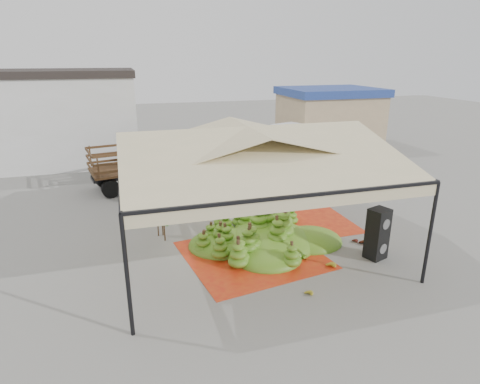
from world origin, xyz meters
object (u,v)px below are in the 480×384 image
object	(u,v)px
truck_right	(266,144)
speaker_stack	(377,234)
banana_heap	(270,228)
truck_left	(161,159)
vendor	(231,172)

from	to	relation	value
truck_right	speaker_stack	bearing A→B (deg)	-112.86
speaker_stack	truck_right	xyz separation A→B (m)	(0.33, 11.23, 0.56)
banana_heap	truck_right	world-z (taller)	truck_right
truck_left	vendor	bearing A→B (deg)	-45.47
speaker_stack	truck_left	bearing A→B (deg)	100.94
speaker_stack	vendor	world-z (taller)	vendor
speaker_stack	banana_heap	bearing A→B (deg)	127.86
speaker_stack	vendor	size ratio (longest dim) A/B	0.90
truck_left	truck_right	size ratio (longest dim) A/B	0.93
banana_heap	truck_left	distance (m)	8.50
banana_heap	truck_left	xyz separation A→B (m)	(-2.83, 7.98, 0.71)
speaker_stack	truck_left	world-z (taller)	truck_left
vendor	truck_left	world-z (taller)	truck_left
banana_heap	vendor	world-z (taller)	vendor
truck_left	truck_right	xyz separation A→B (m)	(6.04, 1.38, 0.09)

